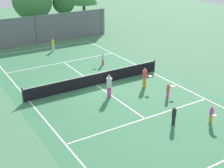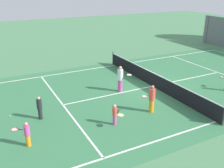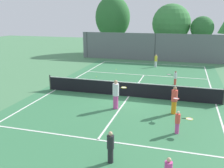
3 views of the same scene
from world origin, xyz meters
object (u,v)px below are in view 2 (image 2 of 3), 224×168
player_3 (115,114)px  tennis_ball_0 (203,60)px  tennis_ball_4 (10,116)px  player_1 (152,98)px  tennis_ball_3 (153,86)px  tennis_ball_1 (168,63)px  player_6 (40,108)px  player_4 (26,134)px  player_2 (120,79)px

player_3 → tennis_ball_0: (-6.41, 12.67, -0.55)m
player_3 → tennis_ball_4: bearing=-126.1°
player_1 → tennis_ball_3: player_1 is taller
tennis_ball_3 → tennis_ball_1: bearing=131.3°
player_6 → tennis_ball_0: bearing=104.4°
player_4 → tennis_ball_3: (-3.18, 8.98, -0.58)m
tennis_ball_1 → player_6: bearing=-68.2°
player_6 → tennis_ball_4: 1.85m
tennis_ball_0 → tennis_ball_4: size_ratio=1.00×
player_1 → player_3: 2.45m
tennis_ball_1 → tennis_ball_3: (3.93, -4.48, 0.00)m
player_4 → tennis_ball_3: size_ratio=17.63×
tennis_ball_1 → tennis_ball_0: bearing=75.4°
player_1 → player_6: bearing=-109.8°
player_2 → tennis_ball_3: (0.26, 2.44, -0.86)m
player_2 → player_4: bearing=-62.2°
player_1 → tennis_ball_1: 9.79m
tennis_ball_0 → tennis_ball_1: (-0.89, -3.43, 0.00)m
player_3 → tennis_ball_4: size_ratio=16.81×
tennis_ball_3 → tennis_ball_4: size_ratio=1.00×
player_2 → player_4: 7.39m
tennis_ball_0 → tennis_ball_3: same height
player_6 → tennis_ball_1: player_6 is taller
player_1 → tennis_ball_0: bearing=120.7°
player_3 → tennis_ball_0: player_3 is taller
player_2 → player_4: (3.44, -6.54, -0.28)m
player_1 → tennis_ball_1: player_1 is taller
player_1 → tennis_ball_4: 7.68m
player_6 → player_1: bearing=70.2°
player_3 → tennis_ball_1: 11.79m
tennis_ball_1 → player_4: bearing=-62.1°
player_1 → tennis_ball_0: 11.95m
player_3 → tennis_ball_0: size_ratio=16.81×
player_2 → player_3: 4.32m
player_6 → tennis_ball_3: size_ratio=19.17×
tennis_ball_0 → tennis_ball_3: size_ratio=1.00×
tennis_ball_3 → tennis_ball_4: 9.36m
player_6 → tennis_ball_3: player_6 is taller
player_1 → tennis_ball_0: (-6.09, 10.25, -0.78)m
player_2 → tennis_ball_1: 7.88m
player_1 → player_4: bearing=-88.9°
player_4 → tennis_ball_0: bearing=110.2°
player_1 → player_6: size_ratio=1.24×
player_2 → tennis_ball_4: bearing=-87.7°
player_4 → tennis_ball_0: player_4 is taller
player_4 → tennis_ball_4: bearing=-173.1°
player_4 → tennis_ball_1: player_4 is taller
player_4 → tennis_ball_1: size_ratio=17.63×
player_4 → player_6: size_ratio=0.92×
tennis_ball_0 → player_1: bearing=-59.3°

